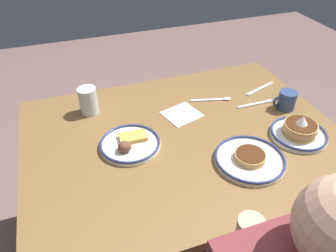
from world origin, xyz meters
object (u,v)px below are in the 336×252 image
(plate_far_companion, at_px, (250,159))
(drinking_glass, at_px, (88,102))
(plate_center_pancakes, at_px, (299,131))
(plate_near_main, at_px, (130,144))
(coffee_mug, at_px, (286,100))
(fork_near, at_px, (260,89))
(paper_napkin, at_px, (182,114))
(tea_spoon, at_px, (217,99))
(fork_far, at_px, (255,104))

(plate_far_companion, bearing_deg, drinking_glass, -45.73)
(plate_center_pancakes, relative_size, drinking_glass, 1.86)
(plate_near_main, relative_size, coffee_mug, 2.16)
(plate_center_pancakes, distance_m, fork_near, 0.38)
(plate_far_companion, distance_m, coffee_mug, 0.43)
(plate_far_companion, distance_m, paper_napkin, 0.39)
(drinking_glass, distance_m, tea_spoon, 0.60)
(drinking_glass, xyz_separation_m, fork_far, (-0.74, 0.19, -0.05))
(paper_napkin, xyz_separation_m, tea_spoon, (-0.20, -0.06, 0.00))
(plate_center_pancakes, bearing_deg, fork_far, -81.85)
(plate_center_pancakes, distance_m, tea_spoon, 0.41)
(fork_near, distance_m, fork_far, 0.15)
(plate_far_companion, relative_size, tea_spoon, 1.38)
(fork_near, distance_m, tea_spoon, 0.25)
(fork_far, bearing_deg, fork_near, -130.11)
(plate_center_pancakes, height_order, plate_far_companion, plate_center_pancakes)
(plate_center_pancakes, bearing_deg, drinking_glass, -30.54)
(plate_center_pancakes, bearing_deg, plate_near_main, -13.91)
(tea_spoon, bearing_deg, plate_near_main, 22.24)
(plate_near_main, distance_m, plate_far_companion, 0.46)
(plate_far_companion, height_order, paper_napkin, plate_far_companion)
(plate_far_companion, height_order, coffee_mug, coffee_mug)
(drinking_glass, bearing_deg, fork_far, 165.30)
(fork_far, xyz_separation_m, tea_spoon, (0.15, -0.09, 0.00))
(drinking_glass, bearing_deg, paper_napkin, 157.74)
(paper_napkin, bearing_deg, drinking_glass, -22.26)
(plate_center_pancakes, relative_size, coffee_mug, 2.06)
(tea_spoon, bearing_deg, plate_far_companion, 80.09)
(paper_napkin, bearing_deg, plate_far_companion, 109.10)
(paper_napkin, distance_m, tea_spoon, 0.21)
(plate_far_companion, height_order, fork_far, plate_far_companion)
(tea_spoon, bearing_deg, coffee_mug, 148.06)
(plate_near_main, height_order, fork_near, plate_near_main)
(coffee_mug, distance_m, paper_napkin, 0.48)
(plate_far_companion, height_order, tea_spoon, plate_far_companion)
(plate_near_main, height_order, plate_center_pancakes, plate_center_pancakes)
(drinking_glass, bearing_deg, plate_center_pancakes, 149.46)
(plate_far_companion, height_order, drinking_glass, drinking_glass)
(plate_near_main, distance_m, coffee_mug, 0.74)
(plate_center_pancakes, xyz_separation_m, paper_napkin, (0.39, -0.30, -0.02))
(paper_napkin, bearing_deg, fork_near, -170.35)
(plate_near_main, xyz_separation_m, plate_center_pancakes, (-0.67, 0.17, 0.01))
(paper_napkin, bearing_deg, coffee_mug, 166.99)
(plate_far_companion, relative_size, fork_near, 1.38)
(drinking_glass, bearing_deg, coffee_mug, 162.69)
(coffee_mug, height_order, fork_near, coffee_mug)
(fork_near, relative_size, fork_far, 1.02)
(fork_near, height_order, tea_spoon, tea_spoon)
(fork_near, relative_size, tea_spoon, 1.00)
(plate_near_main, relative_size, fork_near, 1.25)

